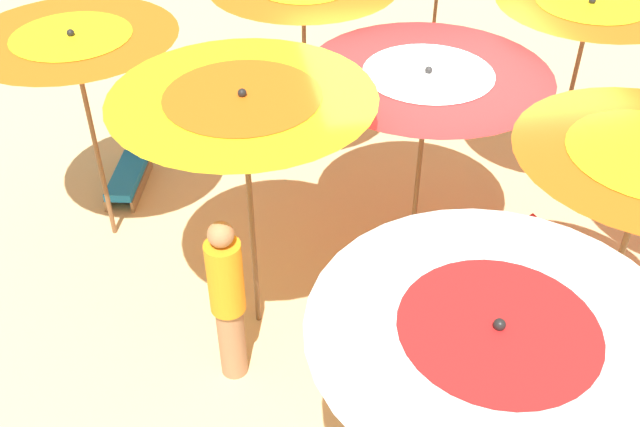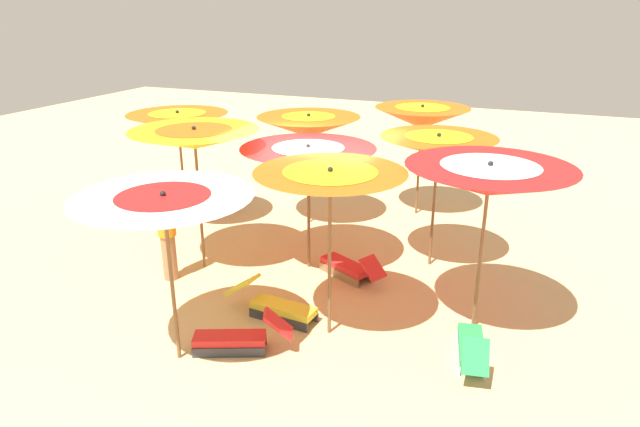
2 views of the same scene
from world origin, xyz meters
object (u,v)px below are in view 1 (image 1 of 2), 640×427
lounger_3 (488,240)px  beach_umbrella_6 (75,52)px  beach_umbrella_3 (244,113)px  beachgoer_0 (228,299)px  beach_umbrella_7 (303,4)px  lounger_4 (488,363)px  beach_umbrella_4 (426,94)px  beach_umbrella_5 (588,18)px  lounger_2 (130,168)px  beach_umbrella_0 (493,353)px

lounger_3 → beach_umbrella_6: bearing=12.7°
beach_umbrella_3 → beachgoer_0: (0.27, 0.59, -1.41)m
beach_umbrella_7 → lounger_3: (-1.65, 2.13, -1.86)m
beach_umbrella_6 → lounger_4: beach_umbrella_6 is taller
beach_umbrella_7 → lounger_3: bearing=127.7°
beach_umbrella_4 → beach_umbrella_5: 2.16m
beach_umbrella_4 → lounger_2: size_ratio=1.72×
beach_umbrella_0 → beach_umbrella_5: 4.74m
beach_umbrella_6 → lounger_4: 4.74m
beach_umbrella_0 → lounger_4: beach_umbrella_0 is taller
beach_umbrella_5 → lounger_3: size_ratio=1.83×
beach_umbrella_4 → lounger_4: size_ratio=1.54×
beach_umbrella_0 → beachgoer_0: (1.47, -1.86, -1.15)m
beach_umbrella_4 → beachgoer_0: (1.98, 1.29, -1.05)m
beach_umbrella_4 → beach_umbrella_5: (-1.95, -0.90, 0.22)m
beach_umbrella_7 → lounger_4: beach_umbrella_7 is taller
beach_umbrella_3 → lounger_2: bearing=-62.6°
beach_umbrella_0 → beach_umbrella_4: beach_umbrella_0 is taller
lounger_3 → beachgoer_0: 3.09m
beach_umbrella_5 → beach_umbrella_7: 3.01m
beach_umbrella_5 → beach_umbrella_7: bearing=-21.4°
beach_umbrella_7 → lounger_2: 2.85m
beach_umbrella_0 → beachgoer_0: beach_umbrella_0 is taller
beach_umbrella_4 → lounger_3: beach_umbrella_4 is taller
beach_umbrella_6 → lounger_2: 2.18m
lounger_3 → beach_umbrella_0: bearing=93.7°
beach_umbrella_0 → lounger_4: bearing=-117.9°
beach_umbrella_3 → beach_umbrella_4: size_ratio=1.12×
beach_umbrella_6 → beachgoer_0: bearing=118.6°
beach_umbrella_6 → lounger_4: (-3.40, 2.65, -1.98)m
beachgoer_0 → beach_umbrella_7: bearing=110.7°
beach_umbrella_0 → lounger_2: beach_umbrella_0 is taller
beach_umbrella_6 → beach_umbrella_7: 2.58m
beach_umbrella_0 → beach_umbrella_3: beach_umbrella_3 is taller
lounger_2 → lounger_4: size_ratio=0.90×
lounger_2 → lounger_3: size_ratio=1.00×
lounger_4 → beach_umbrella_6: bearing=147.5°
beach_umbrella_4 → lounger_3: (-0.80, 0.13, -1.75)m
lounger_2 → lounger_3: bearing=74.9°
beach_umbrella_0 → beachgoer_0: size_ratio=1.36×
beach_umbrella_5 → beach_umbrella_7: beach_umbrella_5 is taller
beach_umbrella_3 → beach_umbrella_7: bearing=-107.7°
beach_umbrella_3 → beach_umbrella_5: 4.00m
beachgoer_0 → beach_umbrella_5: bearing=68.8°
beach_umbrella_6 → lounger_2: (-0.16, -0.93, -1.97)m
beach_umbrella_0 → beach_umbrella_3: size_ratio=0.92×
lounger_2 → lounger_4: (-3.24, 3.58, -0.01)m
lounger_2 → beachgoer_0: beachgoer_0 is taller
beach_umbrella_0 → lounger_3: bearing=-113.4°
beach_umbrella_3 → lounger_2: size_ratio=1.92×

